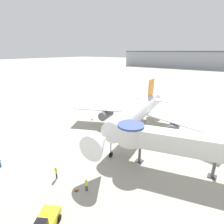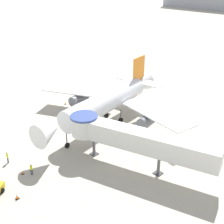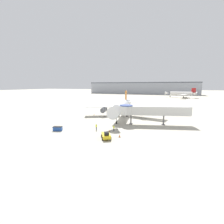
{
  "view_description": "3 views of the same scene",
  "coord_description": "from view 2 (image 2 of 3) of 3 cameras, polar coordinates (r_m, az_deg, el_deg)",
  "views": [
    {
      "loc": [
        17.31,
        -25.64,
        16.71
      ],
      "look_at": [
        -2.97,
        2.91,
        4.48
      ],
      "focal_mm": 28.0,
      "sensor_mm": 36.0,
      "label": 1
    },
    {
      "loc": [
        36.7,
        -31.31,
        26.15
      ],
      "look_at": [
        4.03,
        3.56,
        3.66
      ],
      "focal_mm": 50.0,
      "sensor_mm": 36.0,
      "label": 2
    },
    {
      "loc": [
        17.71,
        -50.51,
        12.42
      ],
      "look_at": [
        -0.9,
        0.09,
        2.82
      ],
      "focal_mm": 24.0,
      "sensor_mm": 36.0,
      "label": 3
    }
  ],
  "objects": [
    {
      "name": "ground_plane",
      "position": [
        54.87,
        -5.63,
        -3.39
      ],
      "size": [
        800.0,
        800.0,
        0.0
      ],
      "primitive_type": "plane",
      "color": "#A8A393"
    },
    {
      "name": "ground_crew_marshaller",
      "position": [
        44.73,
        -14.56,
        -10.01
      ],
      "size": [
        0.35,
        0.36,
        1.66
      ],
      "rotation": [
        0.0,
        0.0,
        4.02
      ],
      "color": "#1E2338",
      "rests_on": "ground_plane"
    },
    {
      "name": "jet_bridge",
      "position": [
        43.43,
        3.26,
        -4.68
      ],
      "size": [
        21.62,
        8.44,
        6.22
      ],
      "rotation": [
        0.0,
        0.0,
        0.26
      ],
      "color": "silver",
      "rests_on": "ground_plane"
    },
    {
      "name": "ground_crew_wing_walker",
      "position": [
        48.13,
        -18.59,
        -7.73
      ],
      "size": [
        0.37,
        0.25,
        1.8
      ],
      "rotation": [
        0.0,
        0.0,
        6.15
      ],
      "color": "#1E2338",
      "rests_on": "ground_plane"
    },
    {
      "name": "main_airplane",
      "position": [
        55.24,
        -0.82,
        1.89
      ],
      "size": [
        32.22,
        29.6,
        10.17
      ],
      "rotation": [
        0.0,
        0.0,
        0.12
      ],
      "color": "silver",
      "rests_on": "ground_plane"
    },
    {
      "name": "traffic_cone_apron_front",
      "position": [
        41.47,
        -16.97,
        -14.54
      ],
      "size": [
        0.47,
        0.47,
        0.78
      ],
      "color": "black",
      "rests_on": "ground_plane"
    },
    {
      "name": "traffic_cone_port_wing",
      "position": [
        65.47,
        -8.54,
        1.65
      ],
      "size": [
        0.38,
        0.38,
        0.63
      ],
      "color": "black",
      "rests_on": "ground_plane"
    },
    {
      "name": "traffic_cone_near_nose",
      "position": [
        45.53,
        -16.05,
        -10.55
      ],
      "size": [
        0.37,
        0.37,
        0.61
      ],
      "color": "black",
      "rests_on": "ground_plane"
    }
  ]
}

